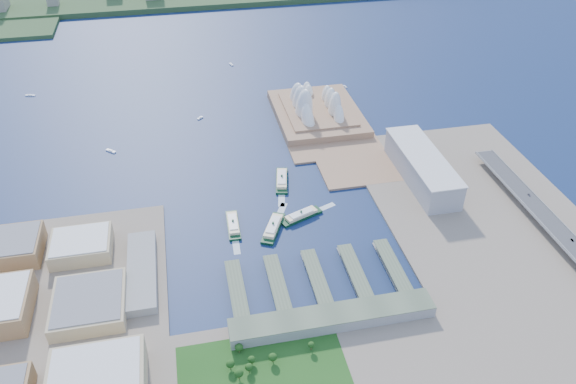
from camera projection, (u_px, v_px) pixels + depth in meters
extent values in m
plane|color=#0E1841|center=(289.00, 238.00, 648.74)|extent=(3000.00, 3000.00, 0.00)
cube|color=gray|center=(50.00, 344.00, 522.77)|extent=(220.00, 390.00, 3.00)
cube|color=gray|center=(500.00, 237.00, 647.92)|extent=(240.00, 500.00, 3.00)
cube|color=#967052|center=(322.00, 122.00, 872.66)|extent=(135.00, 220.00, 3.00)
cube|color=#97979C|center=(422.00, 168.00, 732.86)|extent=(45.00, 155.00, 35.00)
cube|color=gray|center=(333.00, 318.00, 538.54)|extent=(200.00, 28.00, 12.00)
imported|color=slate|center=(572.00, 240.00, 622.16)|extent=(1.52, 4.36, 1.44)
imported|color=slate|center=(529.00, 195.00, 691.67)|extent=(1.93, 4.76, 1.38)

